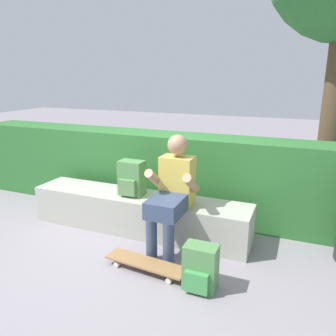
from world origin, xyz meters
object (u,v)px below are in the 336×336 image
Objects in this scene: backpack_on_bench at (131,179)px; backpack_on_ground at (200,268)px; bench_main at (138,213)px; person_skater at (172,190)px; skateboard_near_person at (146,263)px.

backpack_on_ground is (1.07, -0.78, -0.44)m from backpack_on_bench.
backpack_on_bench is at bearing 143.92° from backpack_on_ground.
backpack_on_ground is at bearing -36.08° from backpack_on_bench.
bench_main is 1.27m from backpack_on_ground.
backpack_on_bench is 1.39m from backpack_on_ground.
person_skater is 2.96× the size of backpack_on_ground.
skateboard_near_person is (0.45, -0.73, -0.14)m from bench_main.
bench_main is 3.19× the size of skateboard_near_person.
backpack_on_bench is at bearing 126.16° from skateboard_near_person.
bench_main is 6.49× the size of backpack_on_bench.
skateboard_near_person is 1.05m from backpack_on_bench.
person_skater reaches higher than backpack_on_bench.
backpack_on_bench is 1.00× the size of backpack_on_ground.
bench_main is 0.70m from person_skater.
skateboard_near_person is 2.04× the size of backpack_on_bench.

